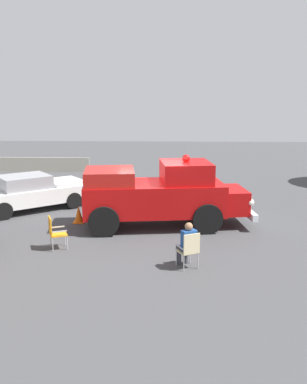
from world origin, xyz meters
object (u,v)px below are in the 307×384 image
object	(u,v)px
lawn_chair_near_truck	(189,248)
traffic_cone	(79,215)
vintage_fire_truck	(160,194)
classic_hot_rod	(33,192)
lawn_chair_by_car	(135,192)
spectator_seated	(187,243)
lawn_chair_spare	(54,230)

from	to	relation	value
lawn_chair_near_truck	traffic_cone	distance (m)	5.76
vintage_fire_truck	classic_hot_rod	bearing A→B (deg)	-21.98
lawn_chair_by_car	spectator_seated	world-z (taller)	spectator_seated
vintage_fire_truck	traffic_cone	bearing A→B (deg)	-5.57
classic_hot_rod	traffic_cone	bearing A→B (deg)	141.03
spectator_seated	classic_hot_rod	bearing A→B (deg)	-44.12
spectator_seated	traffic_cone	distance (m)	5.64
spectator_seated	lawn_chair_by_car	bearing A→B (deg)	-73.76
classic_hot_rod	spectator_seated	world-z (taller)	classic_hot_rod
vintage_fire_truck	lawn_chair_by_car	world-z (taller)	vintage_fire_truck
vintage_fire_truck	lawn_chair_near_truck	world-z (taller)	vintage_fire_truck
vintage_fire_truck	spectator_seated	size ratio (longest dim) A/B	4.79
lawn_chair_spare	spectator_seated	distance (m)	4.18
lawn_chair_near_truck	lawn_chair_spare	world-z (taller)	same
vintage_fire_truck	classic_hot_rod	xyz separation A→B (m)	(5.30, -2.14, -0.45)
vintage_fire_truck	traffic_cone	size ratio (longest dim) A/B	9.73
lawn_chair_near_truck	lawn_chair_by_car	bearing A→B (deg)	-73.54
lawn_chair_near_truck	traffic_cone	size ratio (longest dim) A/B	1.61
classic_hot_rod	lawn_chair_by_car	xyz separation A→B (m)	(-4.14, -0.87, -0.16)
lawn_chair_by_car	traffic_cone	world-z (taller)	lawn_chair_by_car
vintage_fire_truck	traffic_cone	xyz separation A→B (m)	(3.02, -0.29, -0.89)
classic_hot_rod	spectator_seated	bearing A→B (deg)	135.88
vintage_fire_truck	spectator_seated	bearing A→B (deg)	102.28
traffic_cone	lawn_chair_by_car	bearing A→B (deg)	-124.37
lawn_chair_by_car	lawn_chair_spare	bearing A→B (deg)	70.23
vintage_fire_truck	lawn_chair_by_car	xyz separation A→B (m)	(1.16, -3.01, -0.61)
lawn_chair_by_car	lawn_chair_spare	distance (m)	5.90
lawn_chair_spare	traffic_cone	distance (m)	2.85
classic_hot_rod	traffic_cone	world-z (taller)	classic_hot_rod
lawn_chair_spare	spectator_seated	bearing A→B (deg)	162.33
lawn_chair_by_car	vintage_fire_truck	bearing A→B (deg)	111.02
classic_hot_rod	vintage_fire_truck	bearing A→B (deg)	158.02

